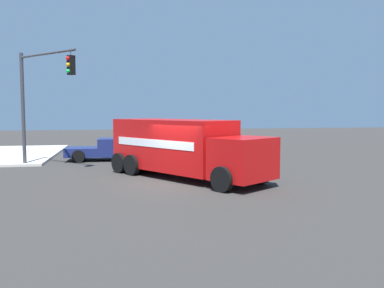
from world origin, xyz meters
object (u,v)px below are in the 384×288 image
object	(u,v)px
delivery_truck	(183,147)
pickup_navy	(110,149)
traffic_light_primary	(38,90)
sedan_black	(227,145)

from	to	relation	value
delivery_truck	pickup_navy	bearing A→B (deg)	-154.76
traffic_light_primary	delivery_truck	bearing A→B (deg)	56.84
delivery_truck	traffic_light_primary	xyz separation A→B (m)	(-4.68, -7.17, 2.82)
delivery_truck	sedan_black	xyz separation A→B (m)	(-9.92, 4.89, -0.80)
traffic_light_primary	sedan_black	world-z (taller)	traffic_light_primary
traffic_light_primary	pickup_navy	size ratio (longest dim) A/B	1.17
traffic_light_primary	pickup_navy	bearing A→B (deg)	126.25
delivery_truck	pickup_navy	world-z (taller)	delivery_truck
traffic_light_primary	sedan_black	bearing A→B (deg)	113.49
sedan_black	traffic_light_primary	bearing A→B (deg)	-66.51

